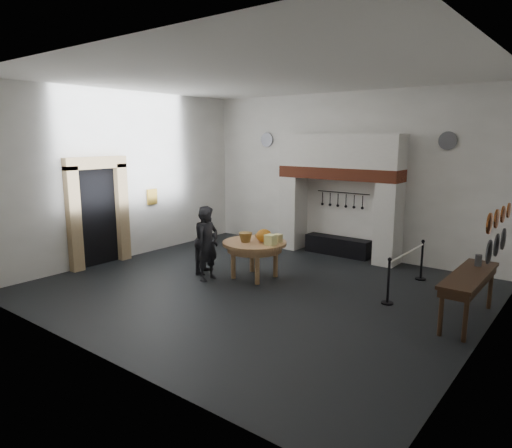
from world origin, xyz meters
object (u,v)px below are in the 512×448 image
Objects in this scene: iron_range at (338,246)px; barrier_post_far at (422,261)px; visitor_far at (207,240)px; side_table at (470,275)px; barrier_post_near at (388,282)px; visitor_near at (208,244)px; work_table at (255,243)px.

iron_range is 2.78m from barrier_post_far.
visitor_far is 5.85m from side_table.
barrier_post_near is at bearing -178.58° from side_table.
iron_range is at bearing -18.18° from visitor_near.
work_table is at bearing -44.39° from visitor_near.
visitor_far is at bearing 45.27° from visitor_near.
barrier_post_far is at bearing -52.00° from visitor_near.
visitor_near is 1.02× the size of visitor_far.
barrier_post_near is at bearing -47.49° from iron_range.
work_table is 0.89× the size of visitor_near.
work_table is at bearing -92.87° from visitor_far.
side_table is 2.44× the size of barrier_post_near.
barrier_post_far is (3.94, 3.05, -0.39)m from visitor_near.
side_table is at bearing -78.37° from visitor_near.
side_table is at bearing 1.42° from barrier_post_near.
visitor_far is at bearing -162.05° from work_table.
work_table reaches higher than iron_range.
barrier_post_far reaches higher than work_table.
barrier_post_near is at bearing -90.00° from barrier_post_far.
iron_range is 5.02m from side_table.
iron_range is 1.15× the size of visitor_far.
barrier_post_near is (3.17, 0.27, -0.39)m from work_table.
side_table is 2.49m from barrier_post_far.
visitor_far is 1.84× the size of barrier_post_far.
visitor_far is 1.84× the size of barrier_post_near.
barrier_post_near and barrier_post_far have the same top height.
visitor_near reaches higher than side_table.
barrier_post_near is (2.63, -2.87, 0.20)m from iron_range.
side_table is (4.10, -2.84, 0.62)m from iron_range.
barrier_post_near reaches higher than work_table.
iron_range is at bearing 145.33° from side_table.
visitor_far is at bearing -173.26° from side_table.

